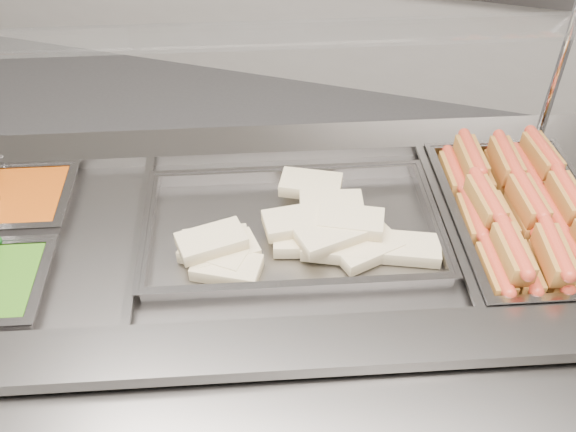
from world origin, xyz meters
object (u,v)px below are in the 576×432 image
(pan_hotdogs, at_px, (521,225))
(pan_wraps, at_px, (292,231))
(sneeze_guard, at_px, (259,39))
(steam_counter, at_px, (270,341))

(pan_hotdogs, relative_size, pan_wraps, 0.82)
(sneeze_guard, bearing_deg, pan_wraps, -54.37)
(steam_counter, relative_size, pan_wraps, 2.64)
(steam_counter, xyz_separation_m, pan_wraps, (0.05, 0.02, 0.41))
(steam_counter, bearing_deg, pan_wraps, 20.28)
(pan_hotdogs, height_order, pan_wraps, same)
(steam_counter, relative_size, sneeze_guard, 1.24)
(sneeze_guard, height_order, pan_wraps, sneeze_guard)
(steam_counter, height_order, sneeze_guard, sneeze_guard)
(sneeze_guard, relative_size, pan_hotdogs, 2.60)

